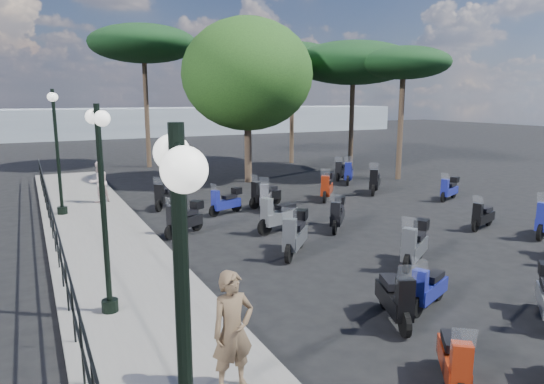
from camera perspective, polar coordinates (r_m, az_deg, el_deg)
name	(u,v)px	position (r m, az deg, el deg)	size (l,w,h in m)	color
ground	(370,252)	(13.80, 11.49, -6.94)	(120.00, 120.00, 0.00)	black
sidewalk	(109,252)	(13.98, -18.58, -6.76)	(3.00, 30.00, 0.15)	slate
railing	(55,231)	(13.46, -24.15, -4.20)	(0.04, 26.04, 1.10)	black
lamp_post_0	(185,362)	(3.68, -10.22, -19.09)	(0.44, 1.14, 3.92)	black
lamp_post_1	(103,197)	(9.47, -19.30, -0.56)	(0.32, 1.17, 3.96)	black
lamp_post_2	(57,144)	(18.35, -24.00, 5.17)	(0.40, 1.28, 4.35)	black
woman	(233,331)	(7.04, -4.64, -15.99)	(0.64, 0.42, 1.74)	brown
pedestrian_far	(99,182)	(20.12, -19.69, 1.12)	(0.79, 0.61, 1.62)	beige
scooter_1	(454,363)	(7.94, 20.65, -18.27)	(1.02, 1.26, 1.22)	black
scooter_2	(395,299)	(9.66, 14.30, -12.11)	(0.86, 1.62, 1.36)	black
scooter_3	(295,235)	(13.15, 2.73, -5.10)	(1.39, 1.47, 1.47)	black
scooter_4	(185,220)	(15.29, -10.25, -3.21)	(1.48, 0.97, 1.30)	black
scooter_5	(165,197)	(19.04, -12.49, -0.57)	(1.12, 1.35, 1.31)	black
scooter_8	(428,289)	(10.44, 17.91, -10.83)	(1.43, 0.76, 1.20)	black
scooter_9	(279,216)	(15.38, 0.83, -2.84)	(1.82, 0.81, 1.49)	black
scooter_10	(226,202)	(17.77, -5.45, -1.18)	(1.46, 0.73, 1.21)	black
scooter_11	(266,197)	(18.43, -0.73, -0.65)	(1.03, 1.48, 1.35)	black
scooter_13	(415,245)	(12.85, 16.43, -6.05)	(1.57, 1.13, 1.42)	black
scooter_14	(337,215)	(15.78, 7.70, -2.69)	(1.20, 1.32, 1.30)	black
scooter_15	(265,195)	(18.88, -0.84, -0.38)	(1.63, 0.76, 1.34)	black
scooter_16	(327,187)	(20.29, 6.48, 0.55)	(1.28, 1.45, 1.41)	black
scooter_21	(375,182)	(21.95, 12.00, 1.13)	(1.36, 1.41, 1.47)	black
scooter_22	(340,171)	(25.32, 8.04, 2.42)	(1.24, 1.16, 1.27)	black
scooter_25	(482,217)	(17.13, 23.52, -2.70)	(1.44, 0.66, 1.18)	black
scooter_27	(449,189)	(21.42, 20.13, 0.29)	(1.44, 0.77, 1.21)	black
scooter_28	(349,174)	(24.25, 9.01, 2.14)	(1.22, 1.47, 1.43)	black
broadleaf_tree	(247,75)	(24.23, -2.92, 13.62)	(6.39, 6.39, 8.01)	#38281E
pine_0	(292,58)	(31.59, 2.40, 15.43)	(5.66, 5.66, 7.62)	#38281E
pine_1	(353,63)	(27.87, 9.55, 14.71)	(6.78, 6.78, 7.24)	#38281E
pine_2	(143,44)	(30.60, -14.90, 16.45)	(6.34, 6.34, 8.39)	#38281E
pine_3	(404,64)	(25.95, 15.23, 14.37)	(4.69, 4.69, 6.73)	#38281E
distant_hills	(110,123)	(55.91, -18.53, 7.76)	(70.00, 8.00, 3.00)	gray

